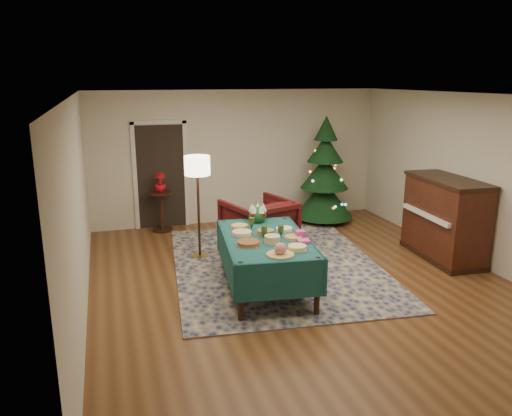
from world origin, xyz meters
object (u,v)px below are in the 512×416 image
object	(u,v)px
buffet_table	(266,248)
gift_box	(300,234)
piano	(444,219)
christmas_tree	(325,175)
armchair	(259,224)
side_table	(162,212)
floor_lamp	(197,172)
potted_plant	(160,187)

from	to	relation	value
buffet_table	gift_box	size ratio (longest dim) A/B	17.10
piano	christmas_tree	bearing A→B (deg)	110.60
buffet_table	gift_box	distance (m)	0.52
armchair	side_table	distance (m)	2.30
gift_box	christmas_tree	world-z (taller)	christmas_tree
buffet_table	side_table	xyz separation A→B (m)	(-1.07, 3.27, -0.24)
armchair	floor_lamp	world-z (taller)	floor_lamp
armchair	floor_lamp	bearing A→B (deg)	-24.39
side_table	piano	distance (m)	5.19
christmas_tree	piano	world-z (taller)	christmas_tree
armchair	floor_lamp	size ratio (longest dim) A/B	0.62
buffet_table	christmas_tree	xyz separation A→B (m)	(2.25, 2.97, 0.36)
gift_box	piano	bearing A→B (deg)	10.64
buffet_table	armchair	size ratio (longest dim) A/B	2.01
side_table	piano	xyz separation A→B (m)	(4.30, -2.90, 0.28)
potted_plant	buffet_table	bearing A→B (deg)	-71.79
side_table	potted_plant	size ratio (longest dim) A/B	2.02
christmas_tree	potted_plant	bearing A→B (deg)	174.84
buffet_table	christmas_tree	world-z (taller)	christmas_tree
buffet_table	floor_lamp	xyz separation A→B (m)	(-0.65, 1.59, 0.83)
christmas_tree	side_table	bearing A→B (deg)	174.84
floor_lamp	potted_plant	xyz separation A→B (m)	(-0.43, 1.67, -0.57)
floor_lamp	piano	size ratio (longest dim) A/B	1.06
buffet_table	christmas_tree	distance (m)	3.74
piano	gift_box	bearing A→B (deg)	-169.36
piano	floor_lamp	bearing A→B (deg)	162.41
buffet_table	armchair	world-z (taller)	armchair
armchair	piano	world-z (taller)	piano
buffet_table	armchair	bearing A→B (deg)	76.50
buffet_table	potted_plant	world-z (taller)	potted_plant
side_table	christmas_tree	world-z (taller)	christmas_tree
buffet_table	piano	xyz separation A→B (m)	(3.22, 0.37, 0.04)
gift_box	side_table	world-z (taller)	gift_box
armchair	piano	size ratio (longest dim) A/B	0.65
side_table	christmas_tree	xyz separation A→B (m)	(3.32, -0.30, 0.61)
floor_lamp	piano	world-z (taller)	floor_lamp
gift_box	piano	size ratio (longest dim) A/B	0.08
potted_plant	piano	distance (m)	5.19
piano	side_table	bearing A→B (deg)	145.98
potted_plant	armchair	bearing A→B (deg)	-51.55
buffet_table	potted_plant	distance (m)	3.45
side_table	potted_plant	bearing A→B (deg)	116.57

